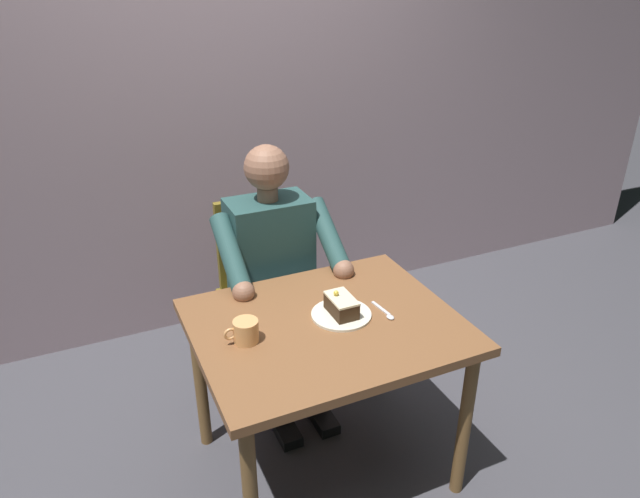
# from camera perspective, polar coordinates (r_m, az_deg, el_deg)

# --- Properties ---
(ground_plane) EXTENTS (14.00, 14.00, 0.00)m
(ground_plane) POSITION_cam_1_polar(r_m,az_deg,el_deg) (2.60, 0.52, -20.35)
(ground_plane) COLOR #424147
(cafe_rear_panel) EXTENTS (6.40, 0.12, 3.00)m
(cafe_rear_panel) POSITION_cam_1_polar(r_m,az_deg,el_deg) (3.12, -10.70, 18.60)
(cafe_rear_panel) COLOR #A88F98
(cafe_rear_panel) RESTS_ON ground
(dining_table) EXTENTS (0.96, 0.79, 0.71)m
(dining_table) POSITION_cam_1_polar(r_m,az_deg,el_deg) (2.19, 0.59, -9.11)
(dining_table) COLOR brown
(dining_table) RESTS_ON ground
(chair) EXTENTS (0.42, 0.42, 0.91)m
(chair) POSITION_cam_1_polar(r_m,az_deg,el_deg) (2.80, -5.44, -3.51)
(chair) COLOR brown
(chair) RESTS_ON ground
(seated_person) EXTENTS (0.53, 0.58, 1.22)m
(seated_person) POSITION_cam_1_polar(r_m,az_deg,el_deg) (2.59, -4.25, -2.76)
(seated_person) COLOR #274A49
(seated_person) RESTS_ON ground
(dessert_plate) EXTENTS (0.23, 0.23, 0.01)m
(dessert_plate) POSITION_cam_1_polar(r_m,az_deg,el_deg) (2.18, 2.11, -6.45)
(dessert_plate) COLOR silver
(dessert_plate) RESTS_ON dining_table
(cake_slice) EXTENTS (0.09, 0.14, 0.09)m
(cake_slice) POSITION_cam_1_polar(r_m,az_deg,el_deg) (2.16, 2.12, -5.55)
(cake_slice) COLOR #362313
(cake_slice) RESTS_ON dessert_plate
(coffee_cup) EXTENTS (0.12, 0.09, 0.08)m
(coffee_cup) POSITION_cam_1_polar(r_m,az_deg,el_deg) (2.03, -7.35, -7.99)
(coffee_cup) COLOR tan
(coffee_cup) RESTS_ON dining_table
(dessert_spoon) EXTENTS (0.03, 0.14, 0.01)m
(dessert_spoon) POSITION_cam_1_polar(r_m,az_deg,el_deg) (2.20, 6.50, -6.28)
(dessert_spoon) COLOR silver
(dessert_spoon) RESTS_ON dining_table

